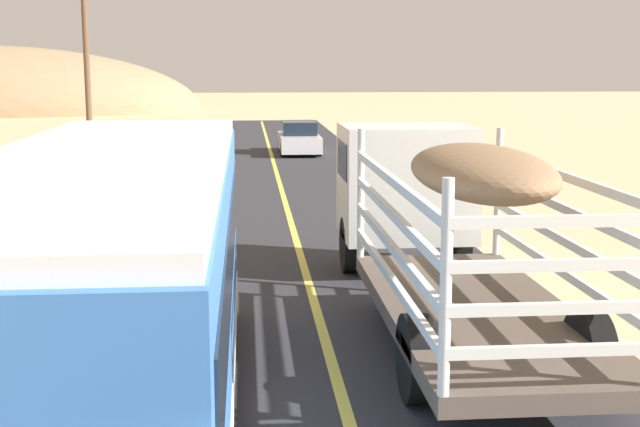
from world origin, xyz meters
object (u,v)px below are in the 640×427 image
(bus, at_px, (111,292))
(power_pole_far, at_px, (87,67))
(livestock_truck, at_px, (428,200))
(car_far, at_px, (299,139))

(bus, bearing_deg, power_pole_far, 100.34)
(livestock_truck, bearing_deg, bus, -129.73)
(car_far, height_order, power_pole_far, power_pole_far)
(car_far, xyz_separation_m, power_pole_far, (-8.80, -3.56, 3.29))
(bus, height_order, power_pole_far, power_pole_far)
(livestock_truck, height_order, power_pole_far, power_pole_far)
(power_pole_far, bearing_deg, car_far, 22.02)
(car_far, bearing_deg, power_pole_far, -157.98)
(livestock_truck, relative_size, power_pole_far, 1.31)
(livestock_truck, height_order, car_far, livestock_truck)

